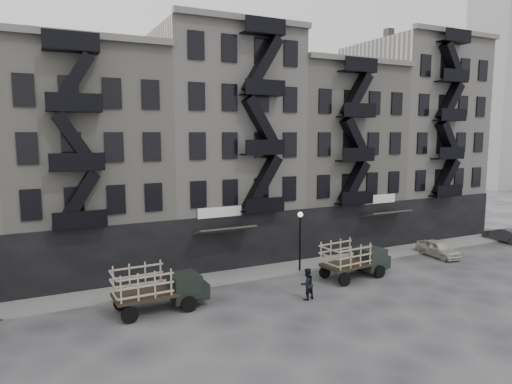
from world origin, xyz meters
name	(u,v)px	position (x,y,z in m)	size (l,w,h in m)	color
ground	(280,290)	(0.00, 0.00, 0.00)	(140.00, 140.00, 0.00)	#38383A
sidewalk	(254,273)	(0.00, 3.75, 0.07)	(55.00, 2.50, 0.15)	slate
building_midwest	(85,164)	(-10.00, 9.83, 7.50)	(10.00, 11.35, 16.20)	gray
building_center	(220,148)	(0.00, 9.82, 8.50)	(10.00, 11.35, 18.20)	#A09B93
building_mideast	(325,157)	(10.00, 9.83, 7.50)	(10.00, 11.35, 16.20)	gray
building_east	(410,140)	(20.00, 9.82, 9.00)	(10.00, 11.35, 19.20)	#A09B93
lamp_post	(300,233)	(3.00, 2.60, 2.78)	(0.36, 0.36, 4.28)	black
stake_truck_west	(158,285)	(-7.55, 0.15, 1.46)	(5.18, 2.28, 2.56)	black
stake_truck_east	(355,257)	(5.70, 0.01, 1.44)	(5.20, 2.51, 2.53)	black
car_east	(438,249)	(14.90, 1.27, 0.65)	(1.53, 3.79, 1.29)	#B9B6A6
car_far	(504,235)	(24.17, 2.23, 0.61)	(1.29, 3.69, 1.22)	#292A2C
pedestrian_mid	(307,284)	(0.64, -2.01, 0.93)	(0.91, 0.71, 1.87)	black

